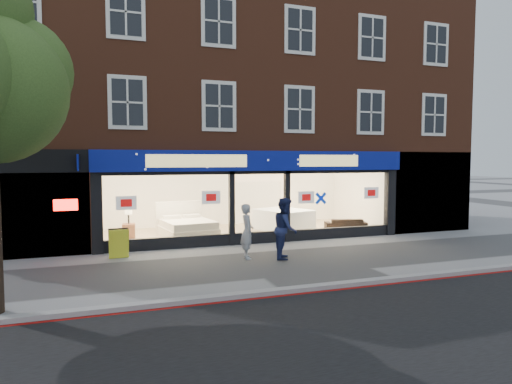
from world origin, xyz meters
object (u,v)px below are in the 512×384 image
a_board (119,243)px  pedestrian_grey (247,231)px  sofa (346,224)px  pedestrian_blue (285,228)px  display_bed (187,227)px  mattress_stack (283,220)px

a_board → pedestrian_grey: size_ratio=0.55×
sofa → pedestrian_grey: size_ratio=1.01×
sofa → a_board: size_ratio=1.84×
a_board → pedestrian_blue: bearing=-21.5°
a_board → pedestrian_grey: pedestrian_grey is taller
display_bed → mattress_stack: size_ratio=0.94×
pedestrian_blue → sofa: bearing=-23.3°
sofa → display_bed: bearing=10.6°
display_bed → a_board: 3.68m
mattress_stack → a_board: size_ratio=2.83×
display_bed → mattress_stack: display_bed is taller
a_board → pedestrian_grey: bearing=-21.5°
mattress_stack → a_board: bearing=-156.3°
display_bed → mattress_stack: 4.09m
display_bed → a_board: (-2.59, -2.62, 0.01)m
sofa → pedestrian_grey: 6.29m
mattress_stack → sofa: bearing=-23.1°
display_bed → pedestrian_grey: bearing=-82.5°
pedestrian_grey → pedestrian_blue: 1.16m
mattress_stack → sofa: size_ratio=1.54×
pedestrian_blue → mattress_stack: bearing=3.7°
pedestrian_grey → display_bed: bearing=23.0°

